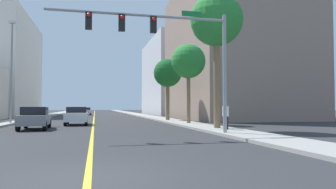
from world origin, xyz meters
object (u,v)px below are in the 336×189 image
object	(u,v)px
traffic_signal_mast	(169,40)
car_white	(77,116)
street_lamp	(11,67)
palm_near	(216,21)
car_gray	(35,118)
palm_far	(168,74)
palm_mid	(188,62)
car_silver	(85,111)
pedestrian	(226,116)

from	to	relation	value
traffic_signal_mast	car_white	xyz separation A→B (m)	(-5.17, 11.65, -4.16)
street_lamp	palm_near	bearing A→B (deg)	-34.90
car_gray	car_white	xyz separation A→B (m)	(2.40, 4.86, 0.01)
traffic_signal_mast	palm_far	world-z (taller)	traffic_signal_mast
car_gray	car_white	world-z (taller)	car_gray
street_lamp	palm_far	world-z (taller)	street_lamp
street_lamp	palm_near	xyz separation A→B (m)	(14.82, -10.34, 2.11)
traffic_signal_mast	street_lamp	world-z (taller)	street_lamp
street_lamp	car_white	world-z (taller)	street_lamp
palm_far	street_lamp	bearing A→B (deg)	-170.52
traffic_signal_mast	car_gray	world-z (taller)	traffic_signal_mast
street_lamp	car_gray	bearing A→B (deg)	-65.60
palm_mid	car_silver	xyz separation A→B (m)	(-9.43, 33.33, -4.60)
car_silver	car_gray	bearing A→B (deg)	-95.28
traffic_signal_mast	pedestrian	size ratio (longest dim) A/B	5.72
traffic_signal_mast	pedestrian	xyz separation A→B (m)	(4.01, 2.06, -3.98)
car_silver	car_gray	distance (m)	36.50
street_lamp	palm_mid	xyz separation A→B (m)	(14.83, -3.96, 0.33)
palm_far	car_silver	world-z (taller)	palm_far
palm_near	car_white	world-z (taller)	palm_near
traffic_signal_mast	car_silver	world-z (taller)	traffic_signal_mast
car_gray	pedestrian	world-z (taller)	pedestrian
car_white	traffic_signal_mast	bearing A→B (deg)	-67.34
car_silver	car_white	xyz separation A→B (m)	(0.21, -31.58, 0.04)
car_white	palm_mid	bearing A→B (deg)	-12.03
street_lamp	car_silver	xyz separation A→B (m)	(5.39, 29.37, -4.27)
palm_near	car_white	bearing A→B (deg)	138.57
car_gray	palm_near	bearing A→B (deg)	-18.30
car_silver	palm_near	bearing A→B (deg)	-78.49
car_silver	traffic_signal_mast	bearing A→B (deg)	-84.75
palm_mid	car_gray	bearing A→B (deg)	-165.03
street_lamp	palm_mid	size ratio (longest dim) A/B	1.32
traffic_signal_mast	car_silver	size ratio (longest dim) A/B	2.18
palm_near	palm_far	world-z (taller)	palm_near
palm_mid	car_white	xyz separation A→B (m)	(-9.22, 1.75, -4.56)
traffic_signal_mast	car_white	size ratio (longest dim) A/B	2.17
street_lamp	traffic_signal_mast	bearing A→B (deg)	-52.14
street_lamp	palm_near	world-z (taller)	street_lamp
palm_near	car_white	distance (m)	13.83
street_lamp	palm_near	size ratio (longest dim) A/B	1.00
palm_far	car_silver	bearing A→B (deg)	108.63
palm_mid	car_white	size ratio (longest dim) A/B	1.57
palm_mid	car_gray	world-z (taller)	palm_mid
palm_near	palm_far	bearing A→B (deg)	91.51
street_lamp	palm_far	distance (m)	14.68
traffic_signal_mast	palm_near	xyz separation A→B (m)	(4.05, 3.52, 2.18)
car_silver	car_white	size ratio (longest dim) A/B	0.99
palm_near	pedestrian	xyz separation A→B (m)	(-0.04, -1.46, -6.16)
palm_near	car_white	xyz separation A→B (m)	(-9.22, 8.13, -6.34)
traffic_signal_mast	palm_mid	distance (m)	10.70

